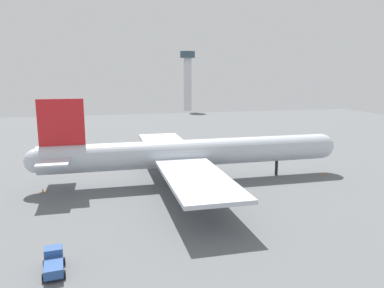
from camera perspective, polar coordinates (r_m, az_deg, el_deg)
ground_plane at (r=84.37m, az=0.00°, el=-5.70°), size 281.31×281.31×0.00m
cargo_airplane at (r=82.64m, az=-0.36°, el=-1.45°), size 70.33×62.25×18.98m
fuel_truck at (r=50.80m, az=-20.49°, el=-16.66°), size 3.06×5.54×2.50m
safety_cone_nose at (r=93.98m, az=19.64°, el=-4.36°), size 0.57×0.57×0.81m
safety_cone_tail at (r=82.28m, az=-21.96°, el=-6.67°), size 0.57×0.57×0.81m
control_tower at (r=238.56m, az=-0.68°, el=10.49°), size 9.42×9.42×37.19m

